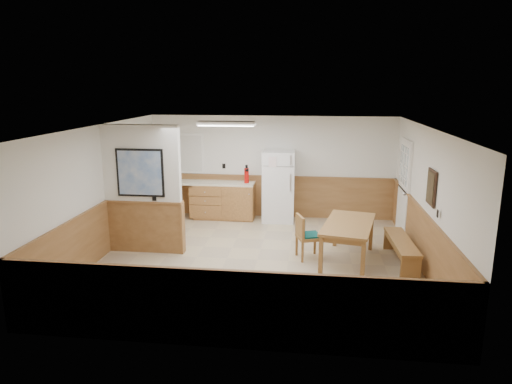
# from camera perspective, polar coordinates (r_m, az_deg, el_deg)

# --- Properties ---
(ground) EXTENTS (6.00, 6.00, 0.00)m
(ground) POSITION_cam_1_polar(r_m,az_deg,el_deg) (8.71, 0.17, -8.46)
(ground) COLOR tan
(ground) RESTS_ON ground
(ceiling) EXTENTS (6.00, 6.00, 0.02)m
(ceiling) POSITION_cam_1_polar(r_m,az_deg,el_deg) (8.13, 0.18, 8.15)
(ceiling) COLOR silver
(ceiling) RESTS_ON back_wall
(back_wall) EXTENTS (6.00, 0.02, 2.50)m
(back_wall) POSITION_cam_1_polar(r_m,az_deg,el_deg) (11.25, 1.99, 3.14)
(back_wall) COLOR white
(back_wall) RESTS_ON ground
(right_wall) EXTENTS (0.02, 6.00, 2.50)m
(right_wall) POSITION_cam_1_polar(r_m,az_deg,el_deg) (8.52, 20.64, -1.00)
(right_wall) COLOR white
(right_wall) RESTS_ON ground
(left_wall) EXTENTS (0.02, 6.00, 2.50)m
(left_wall) POSITION_cam_1_polar(r_m,az_deg,el_deg) (9.17, -18.77, 0.12)
(left_wall) COLOR white
(left_wall) RESTS_ON ground
(wainscot_back) EXTENTS (6.00, 0.04, 1.00)m
(wainscot_back) POSITION_cam_1_polar(r_m,az_deg,el_deg) (11.39, 1.96, -0.59)
(wainscot_back) COLOR #9E6E3F
(wainscot_back) RESTS_ON ground
(wainscot_right) EXTENTS (0.04, 6.00, 1.00)m
(wainscot_right) POSITION_cam_1_polar(r_m,az_deg,el_deg) (8.72, 20.11, -5.78)
(wainscot_right) COLOR #9E6E3F
(wainscot_right) RESTS_ON ground
(wainscot_left) EXTENTS (0.04, 6.00, 1.00)m
(wainscot_left) POSITION_cam_1_polar(r_m,az_deg,el_deg) (9.35, -18.32, -4.36)
(wainscot_left) COLOR #9E6E3F
(wainscot_left) RESTS_ON ground
(partition_wall) EXTENTS (1.50, 0.20, 2.50)m
(partition_wall) POSITION_cam_1_polar(r_m,az_deg,el_deg) (9.06, -13.95, 0.16)
(partition_wall) COLOR white
(partition_wall) RESTS_ON ground
(kitchen_counter) EXTENTS (2.20, 0.61, 1.00)m
(kitchen_counter) POSITION_cam_1_polar(r_m,az_deg,el_deg) (11.28, -4.31, -0.96)
(kitchen_counter) COLOR #B37C3F
(kitchen_counter) RESTS_ON ground
(exterior_door) EXTENTS (0.07, 1.02, 2.15)m
(exterior_door) POSITION_cam_1_polar(r_m,az_deg,el_deg) (10.37, 17.98, 0.50)
(exterior_door) COLOR white
(exterior_door) RESTS_ON ground
(kitchen_window) EXTENTS (0.80, 0.04, 1.00)m
(kitchen_window) POSITION_cam_1_polar(r_m,az_deg,el_deg) (11.55, -8.47, 4.78)
(kitchen_window) COLOR white
(kitchen_window) RESTS_ON back_wall
(wall_painting) EXTENTS (0.04, 0.50, 0.60)m
(wall_painting) POSITION_cam_1_polar(r_m,az_deg,el_deg) (8.16, 21.06, 0.54)
(wall_painting) COLOR black
(wall_painting) RESTS_ON right_wall
(fluorescent_fixture) EXTENTS (1.20, 0.30, 0.09)m
(fluorescent_fixture) POSITION_cam_1_polar(r_m,az_deg,el_deg) (9.53, -3.71, 8.55)
(fluorescent_fixture) COLOR white
(fluorescent_fixture) RESTS_ON ceiling
(refrigerator) EXTENTS (0.77, 0.73, 1.71)m
(refrigerator) POSITION_cam_1_polar(r_m,az_deg,el_deg) (10.95, 2.83, 0.74)
(refrigerator) COLOR white
(refrigerator) RESTS_ON ground
(dining_table) EXTENTS (1.16, 1.80, 0.75)m
(dining_table) POSITION_cam_1_polar(r_m,az_deg,el_deg) (8.59, 11.49, -4.41)
(dining_table) COLOR #A9723D
(dining_table) RESTS_ON ground
(dining_bench) EXTENTS (0.41, 1.62, 0.45)m
(dining_bench) POSITION_cam_1_polar(r_m,az_deg,el_deg) (8.85, 17.70, -6.39)
(dining_bench) COLOR #A9723D
(dining_bench) RESTS_ON ground
(dining_chair) EXTENTS (0.69, 0.57, 0.85)m
(dining_chair) POSITION_cam_1_polar(r_m,az_deg,el_deg) (8.66, 6.12, -5.18)
(dining_chair) COLOR #A9723D
(dining_chair) RESTS_ON ground
(fire_extinguisher) EXTENTS (0.15, 0.15, 0.44)m
(fire_extinguisher) POSITION_cam_1_polar(r_m,az_deg,el_deg) (11.03, -1.19, 2.13)
(fire_extinguisher) COLOR #BF0D0A
(fire_extinguisher) RESTS_ON kitchen_counter
(soap_bottle) EXTENTS (0.08, 0.08, 0.25)m
(soap_bottle) POSITION_cam_1_polar(r_m,az_deg,el_deg) (11.39, -9.92, 1.92)
(soap_bottle) COLOR green
(soap_bottle) RESTS_ON kitchen_counter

